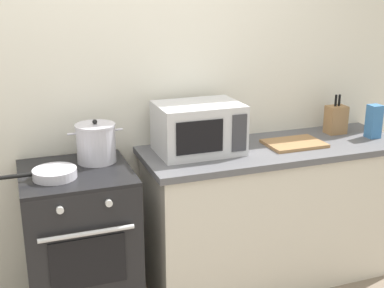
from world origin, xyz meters
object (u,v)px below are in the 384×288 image
(stove, at_px, (81,246))
(pasta_box, at_px, (374,121))
(knife_block, at_px, (336,119))
(microwave, at_px, (198,128))
(frying_pan, at_px, (53,174))
(stock_pot, at_px, (96,143))
(cutting_board, at_px, (294,143))

(stove, xyz_separation_m, pasta_box, (1.94, -0.03, 0.57))
(knife_block, bearing_deg, microwave, -176.52)
(stove, relative_size, pasta_box, 4.18)
(microwave, relative_size, pasta_box, 2.27)
(microwave, bearing_deg, pasta_box, -5.17)
(frying_pan, height_order, pasta_box, pasta_box)
(stock_pot, xyz_separation_m, frying_pan, (-0.26, -0.18, -0.09))
(stock_pot, bearing_deg, cutting_board, -5.16)
(cutting_board, relative_size, pasta_box, 1.64)
(microwave, bearing_deg, stock_pot, 176.92)
(frying_pan, relative_size, cutting_board, 1.19)
(microwave, height_order, knife_block, microwave)
(pasta_box, bearing_deg, microwave, 174.83)
(frying_pan, bearing_deg, pasta_box, 1.22)
(stove, bearing_deg, stock_pot, 38.81)
(stock_pot, height_order, microwave, microwave)
(microwave, relative_size, cutting_board, 1.39)
(cutting_board, distance_m, knife_block, 0.43)
(stove, height_order, microwave, microwave)
(pasta_box, bearing_deg, stove, 179.15)
(frying_pan, height_order, microwave, microwave)
(stock_pot, distance_m, microwave, 0.61)
(stove, distance_m, knife_block, 1.86)
(stove, distance_m, pasta_box, 2.02)
(stove, distance_m, stock_pot, 0.60)
(frying_pan, xyz_separation_m, knife_block, (1.89, 0.21, 0.07))
(frying_pan, height_order, knife_block, knife_block)
(cutting_board, relative_size, knife_block, 1.34)
(cutting_board, xyz_separation_m, knife_block, (0.40, 0.14, 0.09))
(microwave, height_order, pasta_box, microwave)
(knife_block, bearing_deg, cutting_board, -160.77)
(pasta_box, bearing_deg, knife_block, 135.60)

